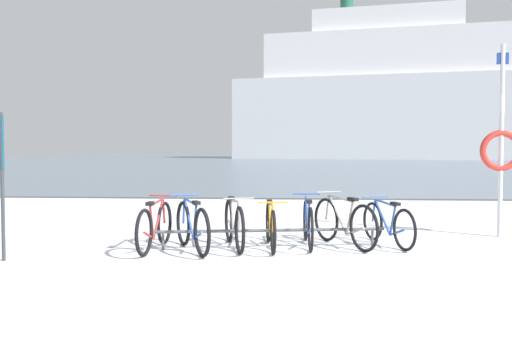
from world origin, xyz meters
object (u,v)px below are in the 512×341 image
Objects in this scene: bicycle_2 at (234,224)px; bicycle_6 at (388,224)px; bicycle_4 at (308,223)px; bicycle_0 at (155,226)px; bicycle_3 at (271,226)px; bicycle_1 at (192,227)px; rescue_post at (501,146)px; ferry_ship at (391,97)px; bicycle_5 at (344,222)px.

bicycle_2 is 2.48m from bicycle_6.
bicycle_4 reaches higher than bicycle_6.
bicycle_2 reaches higher than bicycle_0.
bicycle_0 is at bearing -171.25° from bicycle_3.
bicycle_1 is 0.90× the size of bicycle_4.
bicycle_0 is at bearing -164.20° from rescue_post.
ferry_ship is at bearing 81.49° from rescue_post.
bicycle_4 is 0.51× the size of rescue_post.
ferry_ship is (15.22, 64.79, 7.76)m from bicycle_0.
bicycle_1 is 0.69m from bicycle_2.
bicycle_6 is (3.06, 0.70, -0.03)m from bicycle_1.
bicycle_1 reaches higher than bicycle_4.
bicycle_1 reaches higher than bicycle_0.
ferry_ship reaches higher than bicycle_2.
bicycle_0 is at bearing 175.37° from bicycle_1.
ferry_ship reaches higher than bicycle_6.
bicycle_5 is 3.28m from rescue_post.
bicycle_1 is at bearing -167.13° from bicycle_6.
bicycle_4 is at bearing -178.32° from bicycle_5.
bicycle_2 reaches higher than bicycle_4.
bicycle_2 reaches higher than bicycle_3.
bicycle_1 reaches higher than bicycle_6.
rescue_post reaches higher than bicycle_5.
bicycle_1 reaches higher than bicycle_3.
bicycle_3 is at bearing 8.75° from bicycle_0.
bicycle_4 is at bearing -161.69° from rescue_post.
rescue_post reaches higher than bicycle_0.
ferry_ship is (14.02, 64.52, 7.75)m from bicycle_2.
bicycle_6 is at bearing -100.23° from ferry_ship.
bicycle_0 is 1.22m from bicycle_2.
bicycle_6 is at bearing -155.23° from rescue_post.
bicycle_6 is 0.47× the size of rescue_post.
bicycle_5 reaches higher than bicycle_6.
rescue_post is at bearing 24.77° from bicycle_6.
rescue_post is at bearing 15.80° from bicycle_0.
bicycle_5 reaches higher than bicycle_3.
bicycle_0 is 0.99× the size of bicycle_3.
bicycle_5 is 0.48× the size of rescue_post.
bicycle_2 is 1.75m from bicycle_5.
bicycle_1 is at bearing -162.05° from rescue_post.
ferry_ship reaches higher than bicycle_1.
bicycle_6 is (1.28, 0.15, -0.02)m from bicycle_4.
bicycle_3 is at bearing -0.11° from bicycle_2.
bicycle_1 is 5.58m from rescue_post.
bicycle_4 is at bearing 21.42° from bicycle_3.
bicycle_5 is at bearing -169.59° from bicycle_6.
ferry_ship is at bearing 77.28° from bicycle_1.
rescue_post is at bearing 18.31° from bicycle_4.
bicycle_6 is at bearing 10.41° from bicycle_5.
ferry_ship is (12.29, 64.27, 7.75)m from bicycle_5.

